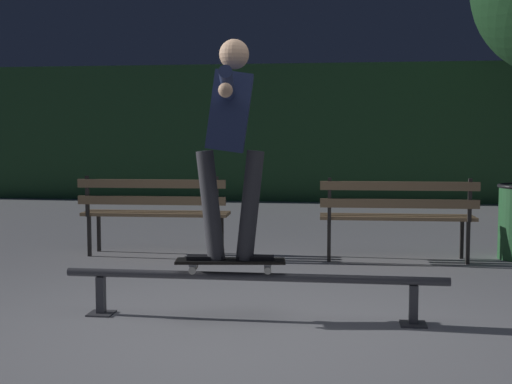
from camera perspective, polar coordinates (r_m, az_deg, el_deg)
ground_plane at (r=4.81m, az=-0.71°, el=-11.21°), size 90.00×90.00×0.00m
hedge_backdrop at (r=14.28m, az=4.80°, el=4.82°), size 24.00×1.20×2.70m
grind_rail at (r=5.01m, az=-0.27°, el=-7.46°), size 2.75×0.18×0.34m
skateboard at (r=5.00m, az=-2.10°, el=-5.73°), size 0.80×0.30×0.09m
skateboarder at (r=4.92m, az=-2.10°, el=5.06°), size 0.63×1.40×1.56m
park_bench_leftmost at (r=7.63m, az=-8.32°, el=-1.23°), size 1.61×0.46×0.88m
park_bench_left_center at (r=7.36m, az=11.50°, el=-1.49°), size 1.61×0.46×0.88m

